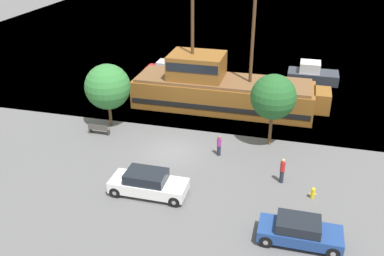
{
  "coord_description": "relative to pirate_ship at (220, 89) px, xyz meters",
  "views": [
    {
      "loc": [
        8.28,
        -26.03,
        15.65
      ],
      "look_at": [
        0.98,
        2.0,
        1.2
      ],
      "focal_mm": 40.0,
      "sensor_mm": 36.0,
      "label": 1
    }
  ],
  "objects": [
    {
      "name": "parked_car_curb_mid",
      "position": [
        -1.66,
        -14.35,
        -0.97
      ],
      "size": [
        4.79,
        1.97,
        1.57
      ],
      "color": "white",
      "rests_on": "ground_plane"
    },
    {
      "name": "tree_row_east",
      "position": [
        -8.06,
        -5.79,
        1.6
      ],
      "size": [
        3.67,
        3.67,
        5.19
      ],
      "color": "brown",
      "rests_on": "ground_plane"
    },
    {
      "name": "pirate_ship",
      "position": [
        0.0,
        0.0,
        0.0
      ],
      "size": [
        17.17,
        4.64,
        10.9
      ],
      "color": "brown",
      "rests_on": "water_surface"
    },
    {
      "name": "pedestrian_walking_near",
      "position": [
        6.29,
        -10.95,
        -0.85
      ],
      "size": [
        0.32,
        0.32,
        1.77
      ],
      "color": "#232838",
      "rests_on": "ground_plane"
    },
    {
      "name": "tree_row_mideast",
      "position": [
        5.03,
        -5.91,
        2.12
      ],
      "size": [
        3.33,
        3.33,
        5.55
      ],
      "color": "brown",
      "rests_on": "ground_plane"
    },
    {
      "name": "pedestrian_walking_far",
      "position": [
        1.65,
        -8.53,
        -0.95
      ],
      "size": [
        0.32,
        0.32,
        1.6
      ],
      "color": "#232838",
      "rests_on": "ground_plane"
    },
    {
      "name": "water_surface",
      "position": [
        -1.73,
        34.94,
        -1.75
      ],
      "size": [
        80.0,
        80.0,
        0.0
      ],
      "primitive_type": "plane",
      "color": "slate",
      "rests_on": "ground"
    },
    {
      "name": "parked_car_curb_front",
      "position": [
        7.57,
        -16.52,
        -1.02
      ],
      "size": [
        4.37,
        1.85,
        1.46
      ],
      "color": "navy",
      "rests_on": "ground_plane"
    },
    {
      "name": "ground_plane",
      "position": [
        -1.73,
        -9.06,
        -1.75
      ],
      "size": [
        160.0,
        160.0,
        0.0
      ],
      "primitive_type": "plane",
      "color": "#5B5B5E"
    },
    {
      "name": "bench_promenade_east",
      "position": [
        -8.26,
        -7.63,
        -1.32
      ],
      "size": [
        1.67,
        0.45,
        0.85
      ],
      "color": "#4C4742",
      "rests_on": "ground_plane"
    },
    {
      "name": "fire_hydrant",
      "position": [
        8.27,
        -12.25,
        -1.34
      ],
      "size": [
        0.42,
        0.25,
        0.76
      ],
      "color": "yellow",
      "rests_on": "ground_plane"
    },
    {
      "name": "moored_boat_dockside",
      "position": [
        -6.59,
        6.79,
        -1.11
      ],
      "size": [
        5.82,
        2.2,
        1.68
      ],
      "color": "maroon",
      "rests_on": "water_surface"
    },
    {
      "name": "moored_boat_outer",
      "position": [
        8.01,
        9.05,
        -0.97
      ],
      "size": [
        5.11,
        2.59,
        2.09
      ],
      "color": "#2D333D",
      "rests_on": "water_surface"
    }
  ]
}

